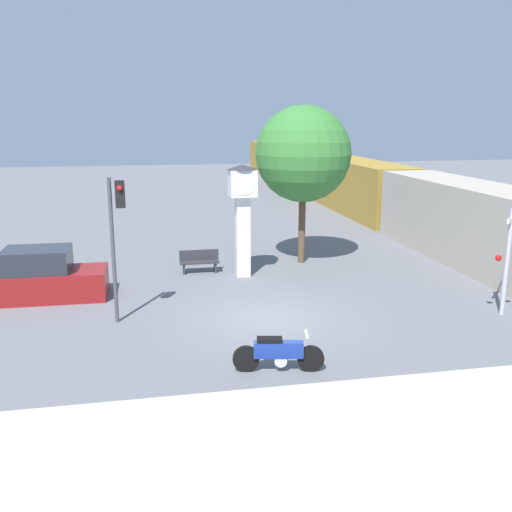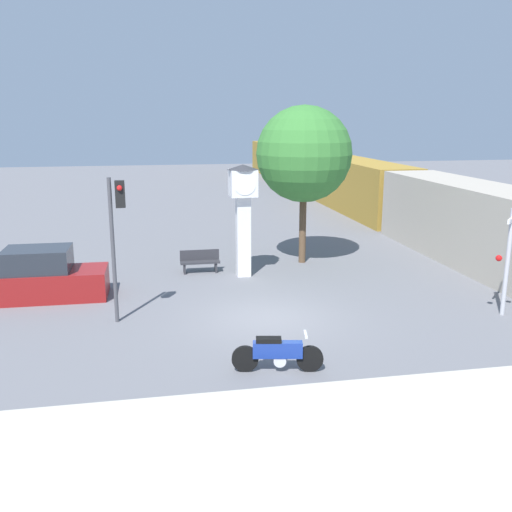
# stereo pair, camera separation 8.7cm
# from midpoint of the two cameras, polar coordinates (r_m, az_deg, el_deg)

# --- Properties ---
(ground_plane) EXTENTS (120.00, 120.00, 0.00)m
(ground_plane) POSITION_cam_midpoint_polar(r_m,az_deg,el_deg) (18.14, 1.06, -6.24)
(ground_plane) COLOR slate
(sidewalk_strip) EXTENTS (36.00, 6.00, 0.10)m
(sidewalk_strip) POSITION_cam_midpoint_polar(r_m,az_deg,el_deg) (11.36, 9.83, -19.29)
(sidewalk_strip) COLOR #BCB7A8
(sidewalk_strip) RESTS_ON ground_plane
(motorcycle) EXTENTS (2.27, 0.64, 1.01)m
(motorcycle) POSITION_cam_midpoint_polar(r_m,az_deg,el_deg) (14.39, 2.06, -9.68)
(motorcycle) COLOR black
(motorcycle) RESTS_ON ground_plane
(clock_tower) EXTENTS (1.22, 1.22, 4.42)m
(clock_tower) POSITION_cam_midpoint_polar(r_m,az_deg,el_deg) (22.29, -1.47, 5.35)
(clock_tower) COLOR white
(clock_tower) RESTS_ON ground_plane
(freight_train) EXTENTS (2.80, 51.12, 3.40)m
(freight_train) POSITION_cam_midpoint_polar(r_m,az_deg,el_deg) (44.30, 7.28, 7.83)
(freight_train) COLOR #ADA393
(freight_train) RESTS_ON ground_plane
(traffic_light) EXTENTS (0.50, 0.35, 4.48)m
(traffic_light) POSITION_cam_midpoint_polar(r_m,az_deg,el_deg) (17.56, -13.93, 3.06)
(traffic_light) COLOR #47474C
(traffic_light) RESTS_ON ground_plane
(railroad_crossing_signal) EXTENTS (0.90, 0.82, 3.46)m
(railroad_crossing_signal) POSITION_cam_midpoint_polar(r_m,az_deg,el_deg) (19.62, 23.75, -0.11)
(railroad_crossing_signal) COLOR #B7B7BC
(railroad_crossing_signal) RESTS_ON ground_plane
(street_tree) EXTENTS (4.03, 4.03, 6.70)m
(street_tree) POSITION_cam_midpoint_polar(r_m,az_deg,el_deg) (24.34, 4.65, 10.10)
(street_tree) COLOR brown
(street_tree) RESTS_ON ground_plane
(bench) EXTENTS (1.60, 0.44, 0.92)m
(bench) POSITION_cam_midpoint_polar(r_m,az_deg,el_deg) (23.33, -5.79, -0.49)
(bench) COLOR #2D2D33
(bench) RESTS_ON ground_plane
(parked_car) EXTENTS (4.23, 1.86, 1.80)m
(parked_car) POSITION_cam_midpoint_polar(r_m,az_deg,el_deg) (21.20, -20.65, -2.06)
(parked_car) COLOR maroon
(parked_car) RESTS_ON ground_plane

